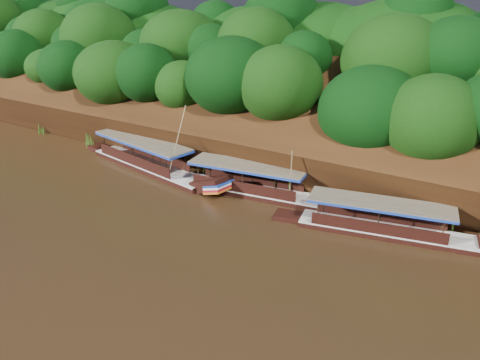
{
  "coord_description": "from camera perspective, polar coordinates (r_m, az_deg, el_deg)",
  "views": [
    {
      "loc": [
        16.53,
        -20.16,
        14.65
      ],
      "look_at": [
        -0.69,
        7.0,
        1.37
      ],
      "focal_mm": 35.0,
      "sensor_mm": 36.0,
      "label": 1
    }
  ],
  "objects": [
    {
      "name": "boat_2",
      "position": [
        40.57,
        -10.26,
        1.75
      ],
      "size": [
        15.99,
        4.74,
        6.85
      ],
      "rotation": [
        0.0,
        0.0,
        -0.17
      ],
      "color": "black",
      "rests_on": "ground"
    },
    {
      "name": "riverbank",
      "position": [
        47.7,
        10.94,
        6.51
      ],
      "size": [
        120.0,
        30.06,
        19.4
      ],
      "color": "black",
      "rests_on": "ground"
    },
    {
      "name": "boat_0",
      "position": [
        31.33,
        19.04,
        -5.76
      ],
      "size": [
        13.58,
        4.58,
        5.19
      ],
      "rotation": [
        0.0,
        0.0,
        0.21
      ],
      "color": "black",
      "rests_on": "ground"
    },
    {
      "name": "reeds",
      "position": [
        37.26,
        0.96,
        0.79
      ],
      "size": [
        48.1,
        2.26,
        2.28
      ],
      "color": "#346419",
      "rests_on": "ground"
    },
    {
      "name": "ground",
      "position": [
        29.91,
        -6.12,
        -7.04
      ],
      "size": [
        160.0,
        160.0,
        0.0
      ],
      "primitive_type": "plane",
      "color": "black",
      "rests_on": "ground"
    },
    {
      "name": "boat_1",
      "position": [
        35.2,
        3.04,
        -1.25
      ],
      "size": [
        13.71,
        3.88,
        4.76
      ],
      "rotation": [
        0.0,
        0.0,
        0.14
      ],
      "color": "black",
      "rests_on": "ground"
    }
  ]
}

